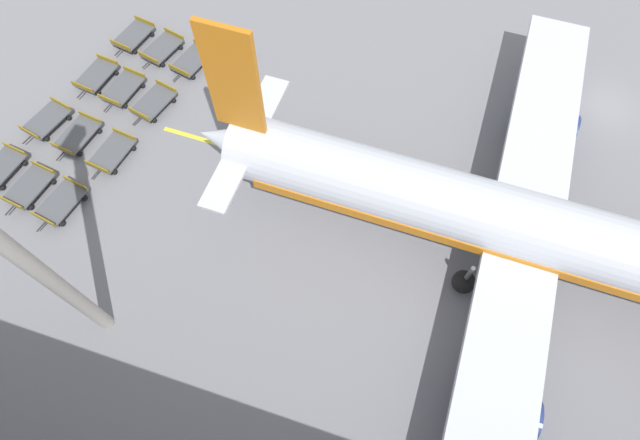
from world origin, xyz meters
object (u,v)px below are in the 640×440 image
baggage_dolly_row_mid_a_col_d (30,187)px  baggage_dolly_row_mid_b_col_d (61,203)px  baggage_dolly_row_mid_a_col_a (162,49)px  baggage_dolly_row_mid_b_col_a (192,61)px  baggage_dolly_row_near_col_c (47,120)px  baggage_dolly_row_near_col_b (97,76)px  airplane (545,234)px  baggage_dolly_row_mid_a_col_b (123,89)px  baggage_dolly_row_near_col_a (134,36)px  baggage_dolly_row_mid_b_col_c (112,153)px  baggage_dolly_row_mid_b_col_b (154,103)px  baggage_dolly_row_mid_a_col_c (78,135)px  baggage_dolly_row_near_col_d (1,168)px

baggage_dolly_row_mid_a_col_d → baggage_dolly_row_mid_b_col_d: same height
baggage_dolly_row_mid_a_col_a → baggage_dolly_row_mid_b_col_a: (0.43, 2.50, 0.00)m
baggage_dolly_row_near_col_c → baggage_dolly_row_mid_a_col_d: (4.72, 1.76, 0.00)m
baggage_dolly_row_mid_a_col_d → baggage_dolly_row_mid_b_col_a: 13.33m
baggage_dolly_row_near_col_b → baggage_dolly_row_mid_a_col_a: 4.84m
airplane → baggage_dolly_row_mid_a_col_d: size_ratio=10.77×
baggage_dolly_row_mid_a_col_b → baggage_dolly_row_mid_b_col_d: same height
baggage_dolly_row_near_col_a → baggage_dolly_row_near_col_b: (4.20, -0.62, 0.00)m
baggage_dolly_row_mid_a_col_d → baggage_dolly_row_mid_b_col_c: size_ratio=1.00×
baggage_dolly_row_mid_b_col_c → baggage_dolly_row_near_col_c: bearing=-100.8°
baggage_dolly_row_mid_b_col_b → baggage_dolly_row_mid_b_col_a: bearing=168.6°
baggage_dolly_row_near_col_c → baggage_dolly_row_mid_a_col_a: size_ratio=1.00×
baggage_dolly_row_mid_b_col_a → baggage_dolly_row_mid_a_col_b: bearing=-41.8°
baggage_dolly_row_mid_b_col_a → baggage_dolly_row_mid_b_col_c: size_ratio=1.01×
baggage_dolly_row_mid_b_col_a → baggage_dolly_row_mid_b_col_c: (8.64, -1.49, 0.00)m
baggage_dolly_row_near_col_c → baggage_dolly_row_mid_b_col_d: same height
baggage_dolly_row_mid_a_col_b → baggage_dolly_row_mid_a_col_d: same height
baggage_dolly_row_near_col_c → baggage_dolly_row_mid_b_col_c: 5.35m
baggage_dolly_row_mid_a_col_b → baggage_dolly_row_mid_b_col_b: (0.46, 2.49, 0.00)m
airplane → baggage_dolly_row_mid_b_col_d: size_ratio=10.74×
baggage_dolly_row_mid_a_col_b → baggage_dolly_row_mid_a_col_c: (4.34, -0.88, 0.00)m
baggage_dolly_row_mid_a_col_d → baggage_dolly_row_mid_b_col_b: same height
baggage_dolly_row_near_col_b → baggage_dolly_row_near_col_c: 4.52m
airplane → baggage_dolly_row_mid_b_col_d: (4.81, -26.34, -2.78)m
baggage_dolly_row_mid_a_col_a → baggage_dolly_row_mid_b_col_d: bearing=-0.4°
baggage_dolly_row_near_col_c → baggage_dolly_row_mid_a_col_b: size_ratio=1.00×
baggage_dolly_row_mid_a_col_b → baggage_dolly_row_mid_a_col_a: bearing=168.5°
baggage_dolly_row_near_col_c → baggage_dolly_row_mid_b_col_a: bearing=138.6°
baggage_dolly_row_mid_a_col_d → baggage_dolly_row_mid_b_col_b: size_ratio=1.00×
baggage_dolly_row_mid_b_col_a → baggage_dolly_row_mid_b_col_d: 13.00m
baggage_dolly_row_mid_b_col_d → baggage_dolly_row_near_col_a: bearing=-170.0°
baggage_dolly_row_mid_a_col_b → baggage_dolly_row_mid_b_col_a: same height
baggage_dolly_row_mid_a_col_a → baggage_dolly_row_mid_b_col_b: (4.64, 1.65, 0.00)m
baggage_dolly_row_mid_b_col_c → baggage_dolly_row_near_col_a: bearing=-159.8°
baggage_dolly_row_near_col_a → baggage_dolly_row_near_col_c: (8.58, -1.74, 0.00)m
baggage_dolly_row_mid_b_col_b → baggage_dolly_row_mid_b_col_d: bearing=-11.6°
baggage_dolly_row_near_col_c → baggage_dolly_row_near_col_d: same height
baggage_dolly_row_near_col_a → baggage_dolly_row_mid_a_col_a: (0.51, 2.51, 0.00)m
baggage_dolly_row_mid_b_col_d → airplane: bearing=100.4°
baggage_dolly_row_mid_b_col_b → airplane: bearing=81.4°
baggage_dolly_row_near_col_b → baggage_dolly_row_mid_a_col_c: bearing=16.2°
baggage_dolly_row_near_col_a → baggage_dolly_row_mid_a_col_b: same height
baggage_dolly_row_mid_a_col_c → baggage_dolly_row_mid_a_col_d: size_ratio=1.00×
baggage_dolly_row_mid_a_col_a → baggage_dolly_row_mid_b_col_a: size_ratio=1.00×
airplane → baggage_dolly_row_mid_b_col_b: airplane is taller
baggage_dolly_row_near_col_c → baggage_dolly_row_mid_b_col_a: size_ratio=1.00×
baggage_dolly_row_near_col_a → baggage_dolly_row_near_col_b: size_ratio=1.00×
baggage_dolly_row_near_col_c → baggage_dolly_row_mid_a_col_d: bearing=20.5°
airplane → baggage_dolly_row_near_col_a: 30.22m
baggage_dolly_row_mid_b_col_c → baggage_dolly_row_mid_b_col_d: bearing=-15.1°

